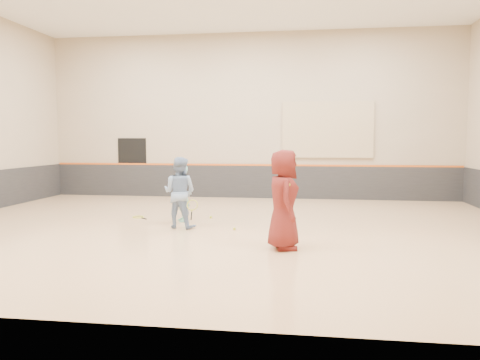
# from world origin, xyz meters

# --- Properties ---
(room) EXTENTS (15.04, 12.04, 6.22)m
(room) POSITION_xyz_m (0.00, 0.00, 0.81)
(room) COLOR tan
(room) RESTS_ON ground
(wainscot_back) EXTENTS (14.90, 0.04, 1.20)m
(wainscot_back) POSITION_xyz_m (0.00, 5.97, 0.60)
(wainscot_back) COLOR #232326
(wainscot_back) RESTS_ON floor
(accent_stripe) EXTENTS (14.90, 0.03, 0.06)m
(accent_stripe) POSITION_xyz_m (0.00, 5.96, 1.22)
(accent_stripe) COLOR #D85914
(accent_stripe) RESTS_ON wall_back
(acoustic_panel) EXTENTS (3.20, 0.08, 2.00)m
(acoustic_panel) POSITION_xyz_m (2.80, 5.95, 2.50)
(acoustic_panel) COLOR tan
(acoustic_panel) RESTS_ON wall_back
(doorway) EXTENTS (1.10, 0.05, 2.20)m
(doorway) POSITION_xyz_m (-4.50, 5.98, 1.10)
(doorway) COLOR black
(doorway) RESTS_ON floor
(girl) EXTENTS (0.57, 0.64, 1.48)m
(girl) POSITION_xyz_m (-1.16, 0.82, 0.74)
(girl) COLOR #75CBB7
(girl) RESTS_ON floor
(instructor) EXTENTS (0.96, 0.81, 1.73)m
(instructor) POSITION_xyz_m (-0.99, -0.05, 0.87)
(instructor) COLOR #7C98C0
(instructor) RESTS_ON floor
(young_man) EXTENTS (0.79, 1.06, 1.96)m
(young_man) POSITION_xyz_m (1.63, -1.93, 0.98)
(young_man) COLOR maroon
(young_man) RESTS_ON floor
(held_racket) EXTENTS (0.28, 0.28, 0.56)m
(held_racket) POSITION_xyz_m (-0.61, -0.32, 0.60)
(held_racket) COLOR gold
(held_racket) RESTS_ON instructor
(spare_racket) EXTENTS (0.71, 0.71, 0.05)m
(spare_racket) POSITION_xyz_m (-2.53, 1.23, 0.02)
(spare_racket) COLOR gold
(spare_racket) RESTS_ON floor
(ball_under_racket) EXTENTS (0.07, 0.07, 0.07)m
(ball_under_racket) POSITION_xyz_m (0.38, -0.19, 0.03)
(ball_under_racket) COLOR gold
(ball_under_racket) RESTS_ON floor
(ball_in_hand) EXTENTS (0.07, 0.07, 0.07)m
(ball_in_hand) POSITION_xyz_m (1.73, -2.16, 1.30)
(ball_in_hand) COLOR gold
(ball_in_hand) RESTS_ON young_man
(ball_beside_spare) EXTENTS (0.07, 0.07, 0.07)m
(ball_beside_spare) POSITION_xyz_m (-0.51, 1.36, 0.03)
(ball_beside_spare) COLOR gold
(ball_beside_spare) RESTS_ON floor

